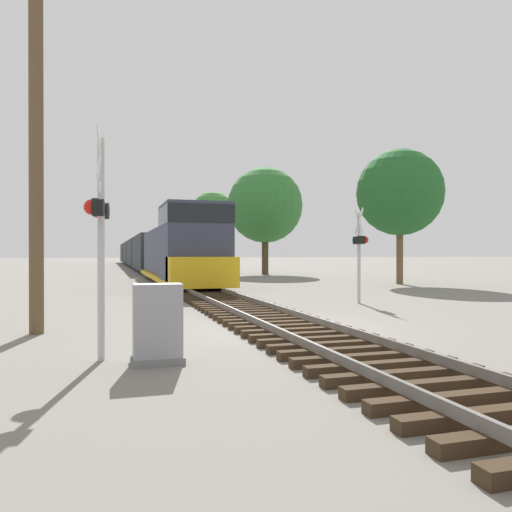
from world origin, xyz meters
name	(u,v)px	position (x,y,z in m)	size (l,w,h in m)	color
ground_plane	(284,329)	(0.00, 0.00, 0.00)	(400.00, 400.00, 0.00)	slate
rail_track_bed	(284,324)	(0.00, 0.00, 0.14)	(2.60, 160.00, 0.31)	#382819
freight_train	(142,253)	(0.00, 49.82, 1.86)	(3.10, 81.50, 4.22)	#33384C
crossing_signal_near	(99,222)	(-4.22, -2.37, 2.38)	(0.42, 1.01, 3.97)	#B7B7BC
crossing_signal_far	(360,244)	(4.81, 5.08, 2.16)	(0.46, 1.02, 3.49)	#B7B7BC
relay_cabinet	(157,325)	(-3.30, -2.94, 0.66)	(0.87, 0.53, 1.33)	slate
utility_pole	(36,111)	(-5.64, 0.99, 5.07)	(1.80, 0.32, 9.93)	brown
tree_far_right	(400,193)	(12.61, 14.58, 5.44)	(5.12, 5.12, 8.02)	brown
tree_mid_background	(265,205)	(9.11, 29.90, 5.99)	(6.53, 6.53, 9.28)	#473521
tree_deep_background	(213,214)	(8.86, 50.72, 6.83)	(5.64, 5.64, 9.68)	brown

